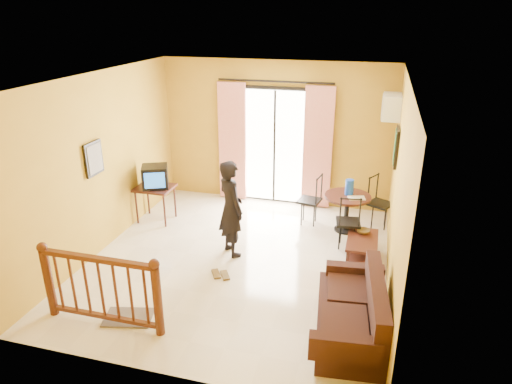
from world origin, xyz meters
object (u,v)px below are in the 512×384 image
(television, at_px, (155,177))
(coffee_table, at_px, (362,246))
(dining_table, at_px, (347,203))
(sofa, at_px, (354,315))
(standing_person, at_px, (231,208))

(television, xyz_separation_m, coffee_table, (3.72, -0.50, -0.61))
(television, xyz_separation_m, dining_table, (3.39, 0.49, -0.34))
(dining_table, distance_m, coffee_table, 1.08)
(television, bearing_deg, sofa, -56.43)
(coffee_table, relative_size, standing_person, 0.53)
(coffee_table, height_order, standing_person, standing_person)
(television, distance_m, coffee_table, 3.80)
(dining_table, relative_size, sofa, 0.47)
(dining_table, height_order, standing_person, standing_person)
(coffee_table, bearing_deg, standing_person, -171.53)
(dining_table, height_order, sofa, sofa)
(dining_table, bearing_deg, standing_person, -142.76)
(television, relative_size, dining_table, 0.72)
(dining_table, bearing_deg, coffee_table, -71.83)
(sofa, bearing_deg, coffee_table, 84.08)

